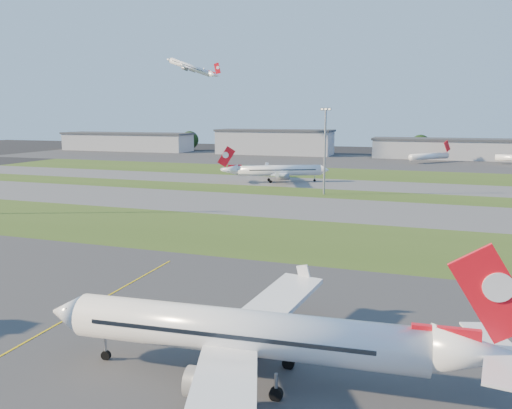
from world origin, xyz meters
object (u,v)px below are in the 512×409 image
at_px(airliner_taxiing, 278,171).
at_px(light_mast_centre, 325,145).
at_px(airliner_parked, 246,334).
at_px(mini_jet_near, 429,156).

bearing_deg(airliner_taxiing, light_mast_centre, 108.20).
relative_size(airliner_parked, light_mast_centre, 1.54).
bearing_deg(mini_jet_near, airliner_taxiing, -166.80).
relative_size(airliner_parked, airliner_taxiing, 1.15).
relative_size(airliner_parked, mini_jet_near, 1.75).
distance_m(airliner_taxiing, light_mast_centre, 33.01).
bearing_deg(airliner_parked, mini_jet_near, 81.62).
bearing_deg(airliner_taxiing, airliner_parked, 80.72).
bearing_deg(light_mast_centre, airliner_parked, -82.41).
height_order(airliner_taxiing, light_mast_centre, light_mast_centre).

